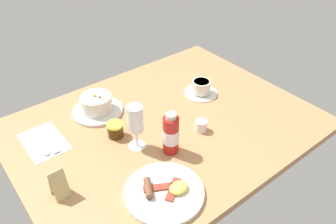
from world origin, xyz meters
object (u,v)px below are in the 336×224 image
object	(u,v)px
creamer_jug	(202,126)
sauce_bottle_red	(171,134)
breakfast_plate	(165,192)
jam_jar	(115,130)
menu_card	(58,183)
porridge_bowl	(97,105)
wine_glass	(135,120)
cutlery_setting	(44,142)
coffee_cup	(201,88)

from	to	relation	value
creamer_jug	sauce_bottle_red	distance (cm)	16.45
sauce_bottle_red	breakfast_plate	distance (cm)	19.98
sauce_bottle_red	jam_jar	bearing A→B (deg)	-59.61
creamer_jug	breakfast_plate	bearing A→B (deg)	27.61
jam_jar	menu_card	size ratio (longest dim) A/B	0.60
jam_jar	breakfast_plate	xyz separation A→B (cm)	(2.49, 31.90, -1.85)
jam_jar	porridge_bowl	bearing A→B (deg)	-95.89
wine_glass	sauce_bottle_red	bearing A→B (deg)	130.62
porridge_bowl	sauce_bottle_red	world-z (taller)	sauce_bottle_red
cutlery_setting	breakfast_plate	size ratio (longest dim) A/B	0.80
coffee_cup	creamer_jug	bearing A→B (deg)	47.65
creamer_jug	breakfast_plate	world-z (taller)	creamer_jug
cutlery_setting	coffee_cup	world-z (taller)	coffee_cup
sauce_bottle_red	coffee_cup	bearing A→B (deg)	-148.64
porridge_bowl	breakfast_plate	distance (cm)	48.87
cutlery_setting	coffee_cup	size ratio (longest dim) A/B	1.36
coffee_cup	creamer_jug	world-z (taller)	coffee_cup
porridge_bowl	menu_card	xyz separation A→B (cm)	(28.50, 29.70, 1.45)
wine_glass	menu_card	bearing A→B (deg)	7.14
breakfast_plate	coffee_cup	bearing A→B (deg)	-143.79
coffee_cup	sauce_bottle_red	bearing A→B (deg)	31.36
creamer_jug	jam_jar	world-z (taller)	jam_jar
wine_glass	menu_card	distance (cm)	30.64
sauce_bottle_red	breakfast_plate	xyz separation A→B (cm)	(13.21, 13.62, -6.26)
wine_glass	sauce_bottle_red	xyz separation A→B (cm)	(-7.75, 9.03, -4.07)
coffee_cup	wine_glass	bearing A→B (deg)	14.81
wine_glass	porridge_bowl	bearing A→B (deg)	-87.24
creamer_jug	wine_glass	size ratio (longest dim) A/B	0.31
creamer_jug	porridge_bowl	bearing A→B (deg)	-53.76
creamer_jug	sauce_bottle_red	world-z (taller)	sauce_bottle_red
cutlery_setting	wine_glass	world-z (taller)	wine_glass
coffee_cup	menu_card	world-z (taller)	menu_card
wine_glass	menu_card	xyz separation A→B (cm)	(29.75, 3.72, -6.31)
porridge_bowl	breakfast_plate	xyz separation A→B (cm)	(4.22, 48.62, -2.58)
coffee_cup	sauce_bottle_red	world-z (taller)	sauce_bottle_red
coffee_cup	breakfast_plate	xyz separation A→B (cm)	(45.33, 33.19, -1.75)
sauce_bottle_red	menu_card	xyz separation A→B (cm)	(37.50, -5.31, -2.23)
porridge_bowl	creamer_jug	size ratio (longest dim) A/B	3.73
creamer_jug	menu_card	distance (cm)	53.30
coffee_cup	breakfast_plate	distance (cm)	56.21
creamer_jug	jam_jar	distance (cm)	31.25
cutlery_setting	creamer_jug	xyz separation A→B (cm)	(-48.24, 29.34, 1.92)
menu_card	porridge_bowl	bearing A→B (deg)	-133.82
sauce_bottle_red	menu_card	size ratio (longest dim) A/B	1.57
porridge_bowl	wine_glass	world-z (taller)	wine_glass
breakfast_plate	menu_card	size ratio (longest dim) A/B	2.40
jam_jar	breakfast_plate	bearing A→B (deg)	85.53
coffee_cup	breakfast_plate	world-z (taller)	coffee_cup
porridge_bowl	creamer_jug	bearing A→B (deg)	126.24
cutlery_setting	wine_glass	bearing A→B (deg)	138.86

